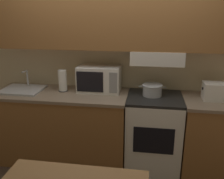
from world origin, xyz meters
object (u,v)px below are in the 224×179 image
at_px(stove_range, 153,132).
at_px(toaster, 215,91).
at_px(microwave, 99,79).
at_px(sink_basin, 23,89).
at_px(paper_towel_roll, 63,81).
at_px(cooking_pot, 152,90).

xyz_separation_m(stove_range, toaster, (0.66, 0.00, 0.56)).
height_order(microwave, sink_basin, microwave).
bearing_deg(toaster, paper_towel_roll, 178.30).
relative_size(microwave, sink_basin, 1.05).
relative_size(cooking_pot, sink_basin, 0.64).
bearing_deg(stove_range, toaster, 0.30).
height_order(cooking_pot, sink_basin, sink_basin).
bearing_deg(paper_towel_roll, stove_range, -2.85).
bearing_deg(microwave, sink_basin, -172.51).
relative_size(microwave, paper_towel_roll, 1.96).
distance_m(microwave, paper_towel_roll, 0.46).
distance_m(stove_range, cooking_pot, 0.54).
bearing_deg(stove_range, microwave, 170.44).
relative_size(stove_range, paper_towel_roll, 3.50).
bearing_deg(microwave, stove_range, -9.56).
height_order(microwave, toaster, microwave).
distance_m(toaster, paper_towel_roll, 1.80).
bearing_deg(toaster, cooking_pot, 176.67).
bearing_deg(toaster, stove_range, -179.70).
xyz_separation_m(cooking_pot, sink_basin, (-1.61, -0.05, -0.06)).
height_order(toaster, sink_basin, sink_basin).
relative_size(cooking_pot, microwave, 0.61).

